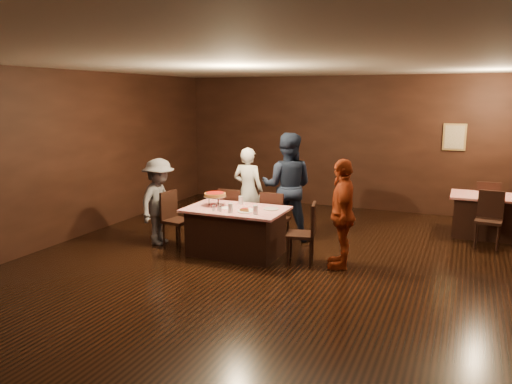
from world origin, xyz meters
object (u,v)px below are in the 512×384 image
back_table (487,216)px  diner_grey_knit (159,202)px  plate_empty (271,209)px  glass_front_right (255,210)px  chair_end_left (178,219)px  chair_end_right (301,233)px  chair_back_far (487,205)px  glass_back (241,200)px  main_table (236,231)px  pizza_stand (215,195)px  diner_navy_hoodie (287,187)px  glass_front_left (230,208)px  diner_white_jacket (248,190)px  chair_back_near (489,220)px  diner_red_shirt (342,214)px  chair_far_left (234,214)px  chair_far_right (276,218)px

back_table → diner_grey_knit: bearing=-152.6°
plate_empty → glass_front_right: 0.42m
chair_end_left → glass_front_right: bearing=-91.3°
chair_end_right → back_table: bearing=123.9°
chair_back_far → glass_back: 4.92m
chair_back_far → main_table: bearing=42.5°
pizza_stand → glass_front_right: bearing=-19.4°
diner_navy_hoodie → glass_front_left: size_ratio=13.71×
diner_navy_hoodie → glass_back: bearing=48.7°
diner_white_jacket → glass_front_left: (0.41, -1.60, 0.03)m
pizza_stand → diner_white_jacket: bearing=88.3°
diner_navy_hoodie → chair_back_far: bearing=-157.8°
chair_back_near → pizza_stand: 4.66m
chair_back_near → chair_end_left: bearing=-150.7°
plate_empty → glass_front_right: glass_front_right is taller
chair_back_far → pizza_stand: pizza_stand is taller
back_table → glass_back: bearing=-147.3°
plate_empty → glass_back: 0.62m
diner_red_shirt → pizza_stand: (-2.12, -0.03, 0.13)m
diner_white_jacket → chair_end_right: bearing=138.9°
chair_end_left → diner_white_jacket: (0.74, 1.30, 0.33)m
main_table → glass_front_left: 0.55m
chair_end_right → pizza_stand: 1.57m
diner_white_jacket → diner_navy_hoodie: diner_navy_hoodie is taller
chair_far_left → diner_red_shirt: (2.12, -0.67, 0.35)m
diner_red_shirt → chair_far_right: bearing=-131.1°
diner_navy_hoodie → glass_front_right: bearing=78.6°
main_table → chair_back_near: bearing=28.6°
chair_end_left → plate_empty: 1.68m
chair_far_right → chair_back_near: 3.62m
chair_back_far → diner_grey_knit: diner_grey_knit is taller
main_table → chair_far_right: bearing=61.9°
glass_front_right → back_table: bearing=42.1°
diner_navy_hoodie → diner_grey_knit: bearing=19.2°
diner_navy_hoodie → pizza_stand: bearing=41.5°
diner_white_jacket → chair_back_near: bearing=-169.1°
pizza_stand → glass_front_right: size_ratio=2.71×
chair_back_far → glass_front_right: bearing=48.2°
plate_empty → back_table: bearing=38.9°
back_table → chair_end_right: chair_end_right is taller
chair_far_right → glass_front_left: (-0.35, -1.05, 0.37)m
chair_far_left → pizza_stand: bearing=87.4°
diner_grey_knit → diner_white_jacket: bearing=-43.3°
diner_navy_hoodie → diner_red_shirt: size_ratio=1.17×
main_table → diner_white_jacket: size_ratio=0.99×
glass_front_right → diner_navy_hoodie: bearing=89.7°
plate_empty → pizza_stand: bearing=-174.0°
main_table → glass_front_right: glass_front_right is taller
chair_end_right → plate_empty: 0.65m
diner_grey_knit → chair_end_right: bearing=-92.5°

